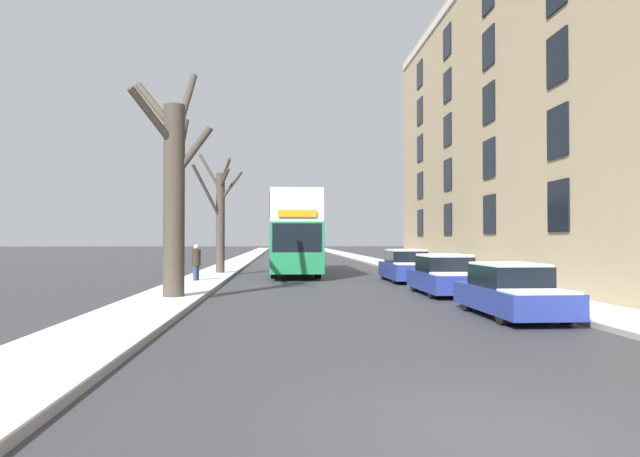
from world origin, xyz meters
name	(u,v)px	position (x,y,z in m)	size (l,w,h in m)	color
ground_plane	(495,430)	(0.00, 0.00, 0.00)	(320.00, 320.00, 0.00)	#38383D
sidewalk_left	(246,258)	(-5.87, 53.00, 0.08)	(2.27, 130.00, 0.16)	gray
sidewalk_right	(359,258)	(5.87, 53.00, 0.08)	(2.27, 130.00, 0.16)	gray
terrace_facade_right	(587,112)	(11.50, 18.79, 7.72)	(9.10, 35.66, 15.43)	tan
bare_tree_left_0	(174,187)	(-5.66, 12.73, 3.66)	(2.92, 3.30, 7.75)	#423A30
bare_tree_left_1	(220,216)	(-5.57, 25.65, 3.26)	(2.64, 2.21, 6.72)	#423A30
double_decker_bus	(294,230)	(-1.47, 26.65, 2.51)	(2.61, 11.66, 4.44)	#1E7A47
parked_car_0	(511,292)	(3.65, 8.39, 0.63)	(1.71, 4.30, 1.37)	navy
parked_car_1	(445,276)	(3.65, 14.27, 0.67)	(1.86, 4.21, 1.44)	navy
parked_car_2	(406,267)	(3.65, 20.62, 0.70)	(1.87, 4.53, 1.51)	navy
oncoming_van	(289,249)	(-1.55, 43.72, 1.19)	(2.06, 5.78, 2.18)	white
pedestrian_left_sidewalk	(196,262)	(-5.97, 19.77, 0.96)	(0.38, 0.38, 1.76)	navy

